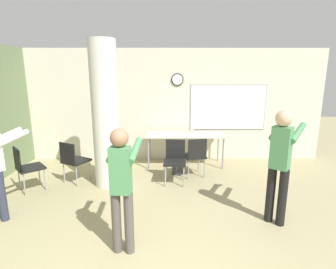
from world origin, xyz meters
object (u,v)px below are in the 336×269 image
bottle_on_table (192,129)px  person_playing_front (122,181)px  chair_near_pillar (73,159)px  chair_table_right (195,154)px  chair_by_left_wall (26,166)px  person_playing_side (281,158)px  folding_table (185,136)px  chair_table_front (175,158)px

bottle_on_table → person_playing_front: (-1.15, -3.36, 0.05)m
chair_near_pillar → chair_table_right: 2.51m
bottle_on_table → chair_by_left_wall: (-3.24, -1.63, -0.37)m
person_playing_side → person_playing_front: 2.25m
folding_table → person_playing_front: (-0.98, -3.21, 0.20)m
bottle_on_table → chair_by_left_wall: bottle_on_table is taller
person_playing_side → chair_table_front: bearing=133.9°
bottle_on_table → person_playing_front: person_playing_front is taller
chair_by_left_wall → person_playing_front: (2.09, -1.73, 0.42)m
person_playing_front → chair_table_front: bearing=71.9°
person_playing_side → chair_by_left_wall: bearing=165.6°
chair_table_right → chair_table_front: size_ratio=1.00×
chair_near_pillar → chair_table_right: (2.49, 0.32, 0.00)m
folding_table → chair_near_pillar: (-2.32, -1.09, -0.21)m
folding_table → bottle_on_table: (0.17, 0.15, 0.15)m
chair_table_right → person_playing_front: 2.73m
bottle_on_table → chair_near_pillar: size_ratio=0.32×
chair_near_pillar → person_playing_front: size_ratio=0.55×
chair_table_front → person_playing_front: size_ratio=0.55×
folding_table → person_playing_side: bearing=-65.3°
chair_near_pillar → person_playing_front: person_playing_front is taller
person_playing_front → person_playing_side: bearing=16.5°
chair_by_left_wall → person_playing_front: 2.75m
folding_table → chair_near_pillar: 2.58m
chair_near_pillar → chair_by_left_wall: bearing=-152.5°
folding_table → chair_near_pillar: size_ratio=2.14×
chair_table_right → folding_table: bearing=102.1°
chair_table_front → person_playing_side: 2.15m
bottle_on_table → chair_near_pillar: (-2.49, -1.24, -0.37)m
chair_by_left_wall → person_playing_side: bearing=-14.4°
chair_table_front → bottle_on_table: bearing=69.8°
chair_table_right → person_playing_side: person_playing_side is taller
person_playing_front → folding_table: bearing=73.0°
bottle_on_table → person_playing_front: bearing=-108.9°
chair_table_right → person_playing_front: bearing=-115.1°
folding_table → person_playing_front: bearing=-107.0°
chair_near_pillar → chair_table_front: (2.05, 0.03, 0.00)m
folding_table → bottle_on_table: bearing=41.0°
chair_table_right → chair_table_front: (-0.44, -0.29, 0.00)m
person_playing_front → bottle_on_table: bearing=71.1°
bottle_on_table → person_playing_front: size_ratio=0.18×
chair_by_left_wall → person_playing_side: size_ratio=0.51×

